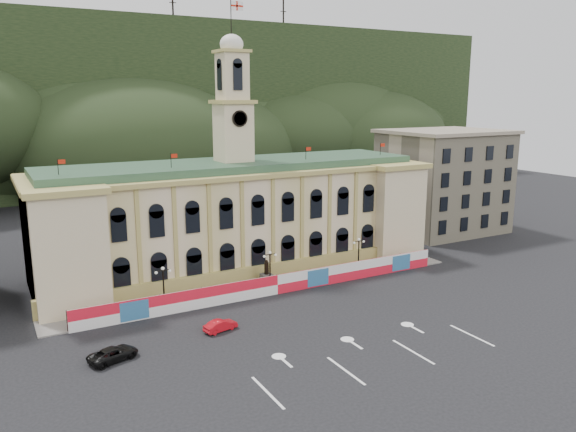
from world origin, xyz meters
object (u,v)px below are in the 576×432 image
black_suv (113,354)px  statue (267,278)px  red_sedan (221,325)px  lamp_center (270,267)px

black_suv → statue: bearing=-79.5°
statue → red_sedan: bearing=-136.2°
statue → lamp_center: (0.00, -1.00, 1.89)m
red_sedan → lamp_center: bearing=-61.7°
red_sedan → black_suv: black_suv is taller
statue → lamp_center: 2.14m
statue → red_sedan: statue is taller
statue → lamp_center: lamp_center is taller
lamp_center → red_sedan: lamp_center is taller
statue → black_suv: (-22.15, -11.69, -0.52)m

